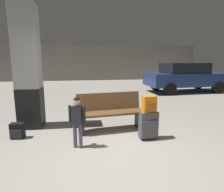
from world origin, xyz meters
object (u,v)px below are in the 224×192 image
at_px(suitcase, 149,125).
at_px(parked_car_side, 185,77).
at_px(backpack_dark_floor, 17,131).
at_px(child, 77,117).
at_px(backpack_bright, 149,104).
at_px(structural_pillar, 28,69).
at_px(bench, 111,112).

distance_m(suitcase, parked_car_side, 6.89).
relative_size(suitcase, backpack_dark_floor, 1.78).
distance_m(suitcase, backpack_dark_floor, 2.84).
xyz_separation_m(suitcase, child, (-1.49, -0.19, 0.30)).
xyz_separation_m(backpack_bright, parked_car_side, (3.94, 5.64, 0.03)).
relative_size(suitcase, child, 0.60).
relative_size(structural_pillar, backpack_dark_floor, 8.72).
height_order(structural_pillar, bench, structural_pillar).
bearing_deg(backpack_bright, parked_car_side, 55.07).
bearing_deg(child, structural_pillar, 129.94).
xyz_separation_m(bench, child, (-0.77, -0.90, 0.17)).
relative_size(backpack_bright, child, 0.34).
bearing_deg(backpack_bright, bench, 135.24).
xyz_separation_m(backpack_dark_floor, parked_car_side, (6.73, 5.16, 0.64)).
xyz_separation_m(structural_pillar, backpack_dark_floor, (-0.13, -0.75, -1.30)).
bearing_deg(child, parked_car_side, 47.03).
relative_size(structural_pillar, bench, 1.79).
bearing_deg(bench, backpack_bright, -44.76).
relative_size(structural_pillar, child, 2.96).
bearing_deg(bench, structural_pillar, 165.21).
bearing_deg(bench, child, -130.83).
height_order(structural_pillar, parked_car_side, structural_pillar).
relative_size(bench, suitcase, 2.74).
bearing_deg(structural_pillar, child, -50.06).
distance_m(structural_pillar, backpack_dark_floor, 1.51).
bearing_deg(child, suitcase, 7.15).
bearing_deg(parked_car_side, backpack_bright, -124.93).
bearing_deg(structural_pillar, suitcase, -24.64).
relative_size(structural_pillar, parked_car_side, 0.71).
distance_m(structural_pillar, bench, 2.27).
height_order(structural_pillar, backpack_bright, structural_pillar).
distance_m(bench, child, 1.20).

